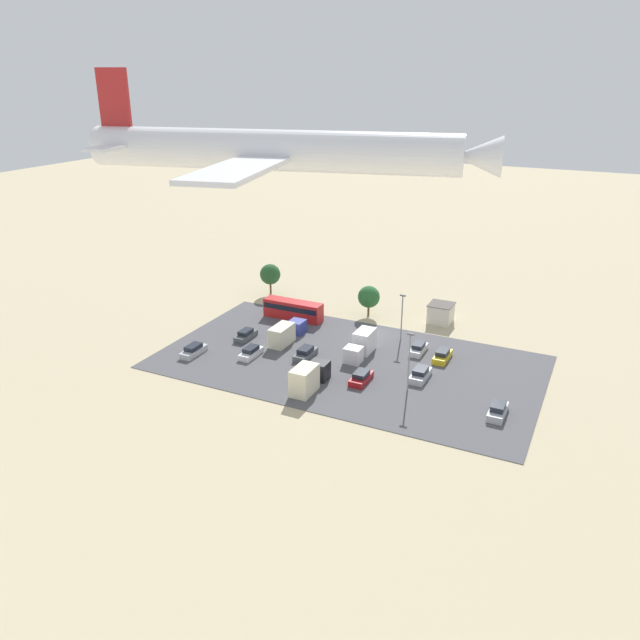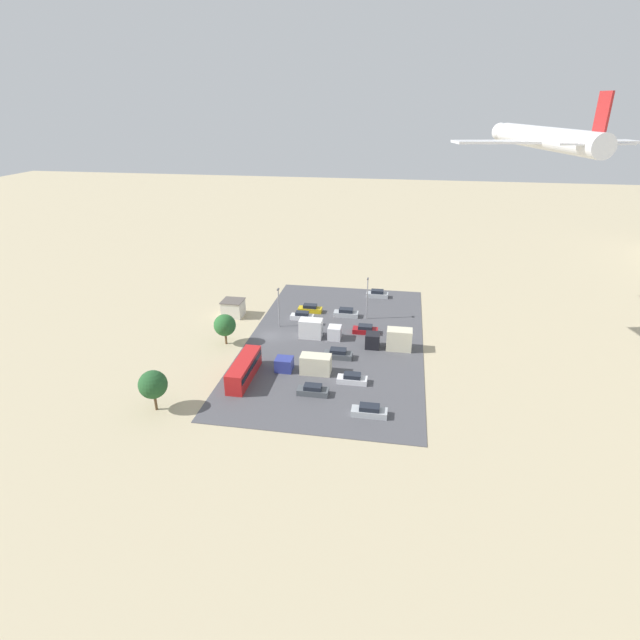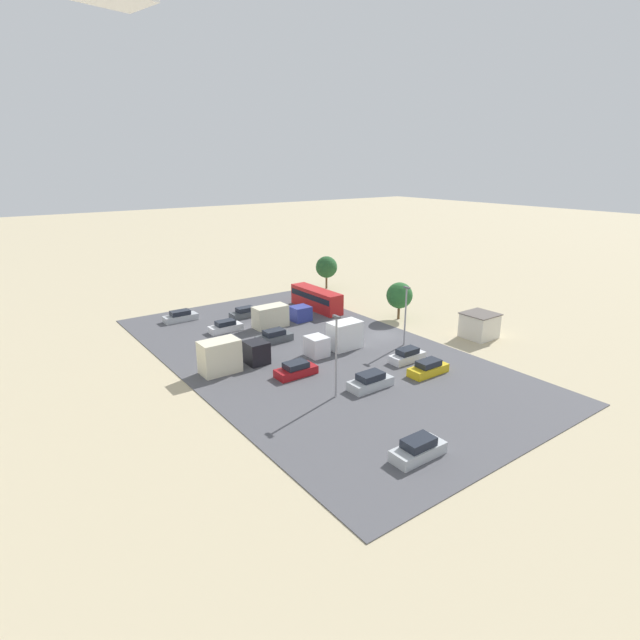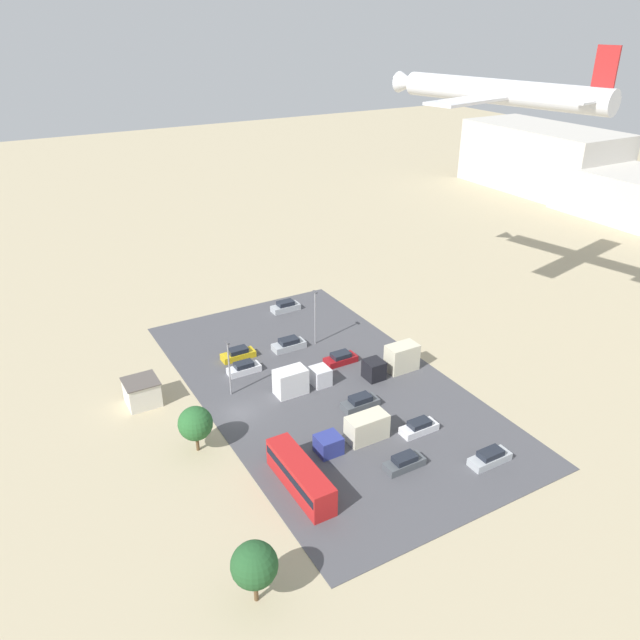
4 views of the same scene
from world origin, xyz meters
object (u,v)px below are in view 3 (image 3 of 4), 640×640
object	(u,v)px
parked_car_3	(180,317)
parked_truck_1	(230,355)
parked_car_5	(407,356)
parked_car_6	(418,449)
parked_car_8	(296,370)
bus	(316,298)
parked_car_2	(274,337)
shed_building	(479,325)
parked_car_7	(428,368)
parked_truck_2	(337,338)
parked_car_1	(370,382)
parked_car_4	(245,313)
parked_car_0	(226,327)
parked_truck_0	(279,316)

from	to	relation	value
parked_car_3	parked_truck_1	bearing A→B (deg)	174.00
parked_car_5	parked_truck_1	world-z (taller)	parked_truck_1
parked_car_6	parked_car_8	world-z (taller)	parked_car_6
bus	parked_car_2	xyz separation A→B (m)	(-8.86, 12.84, -1.01)
parked_car_2	parked_truck_1	size ratio (longest dim) A/B	0.60
shed_building	parked_car_7	xyz separation A→B (m)	(-4.29, 14.20, -0.89)
bus	parked_truck_2	world-z (taller)	parked_truck_2
parked_car_1	parked_car_2	xyz separation A→B (m)	(17.04, 0.78, -0.01)
parked_car_2	parked_car_1	bearing A→B (deg)	2.61
shed_building	parked_car_6	xyz separation A→B (m)	(-14.55, 26.64, -0.86)
shed_building	parked_car_4	distance (m)	32.31
parked_car_0	parked_car_6	world-z (taller)	parked_car_6
parked_car_3	parked_car_4	world-z (taller)	parked_car_3
shed_building	parked_car_1	xyz separation A→B (m)	(-3.24, 21.40, -0.86)
shed_building	bus	distance (m)	24.50
parked_car_2	parked_car_4	bearing A→B (deg)	169.96
parked_car_4	parked_car_2	bearing A→B (deg)	169.96
parked_car_7	parked_truck_1	xyz separation A→B (m)	(13.37, 16.28, 1.00)
shed_building	parked_car_6	distance (m)	30.37
parked_car_1	parked_truck_1	world-z (taller)	parked_truck_1
parked_car_1	parked_car_5	xyz separation A→B (m)	(2.79, -8.02, -0.03)
shed_building	parked_car_1	size ratio (longest dim) A/B	0.86
parked_car_2	bus	bearing A→B (deg)	124.60
bus	parked_truck_0	distance (m)	9.43
parked_car_0	parked_truck_2	size ratio (longest dim) A/B	0.61
parked_car_3	parked_truck_2	distance (m)	24.60
parked_car_2	parked_truck_0	distance (m)	6.81
parked_car_6	parked_car_8	bearing A→B (deg)	-3.05
shed_building	parked_car_4	size ratio (longest dim) A/B	0.91
bus	parked_car_2	size ratio (longest dim) A/B	2.23
parked_truck_0	bus	bearing A→B (deg)	111.43
parked_car_6	bus	bearing A→B (deg)	-24.95
parked_car_0	parked_car_7	world-z (taller)	parked_car_7
shed_building	parked_car_8	world-z (taller)	shed_building
parked_car_0	parked_truck_2	world-z (taller)	parked_truck_2
parked_car_5	bus	bearing A→B (deg)	-9.93
parked_car_2	parked_car_5	size ratio (longest dim) A/B	1.05
parked_car_7	parked_car_8	xyz separation A→B (m)	(7.93, 11.48, -0.02)
parked_car_0	parked_car_3	size ratio (longest dim) A/B	0.93
parked_car_1	parked_car_8	world-z (taller)	parked_car_1
parked_car_5	parked_truck_2	distance (m)	8.57
parked_car_1	parked_car_2	bearing A→B (deg)	-177.39
parked_car_4	parked_car_7	distance (m)	30.12
shed_building	parked_car_0	distance (m)	32.94
parked_car_7	parked_car_6	bearing A→B (deg)	129.49
parked_car_3	bus	bearing A→B (deg)	-108.57
shed_building	parked_truck_0	bearing A→B (deg)	43.31
shed_building	parked_car_2	size ratio (longest dim) A/B	0.88
shed_building	parked_car_4	world-z (taller)	shed_building
parked_car_2	parked_car_3	bearing A→B (deg)	-157.88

